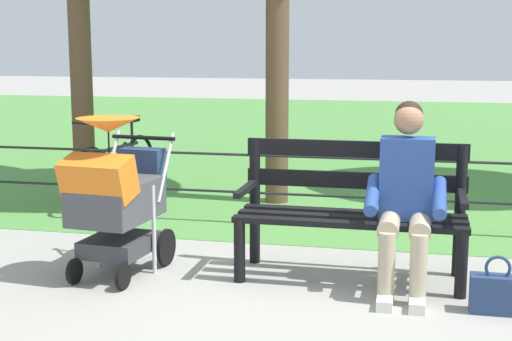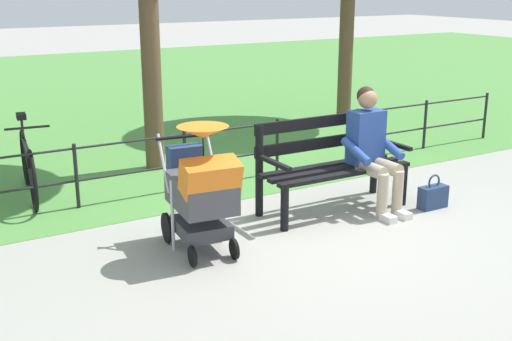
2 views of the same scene
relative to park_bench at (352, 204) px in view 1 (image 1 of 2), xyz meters
The scene contains 8 objects.
ground_plane 0.68m from the park_bench, 15.56° to the left, with size 60.00×60.00×0.00m, color #9E9B93.
grass_lawn 8.71m from the park_bench, 87.27° to the right, with size 40.00×16.00×0.01m, color #518E42.
park_bench is the anchor object (origin of this frame).
person_on_bench 0.46m from the park_bench, 149.15° to the left, with size 0.53×0.74×1.28m.
stroller 1.69m from the park_bench, 12.04° to the left, with size 0.59×0.93×1.15m.
handbag 1.17m from the park_bench, 149.25° to the left, with size 0.32×0.14×0.37m.
park_fence 1.35m from the park_bench, 93.65° to the right, with size 8.72×0.04×0.70m.
bicycle 3.30m from the park_bench, 36.97° to the right, with size 0.44×1.65×0.89m.
Camera 1 is at (-0.83, 5.03, 1.65)m, focal length 51.66 mm.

